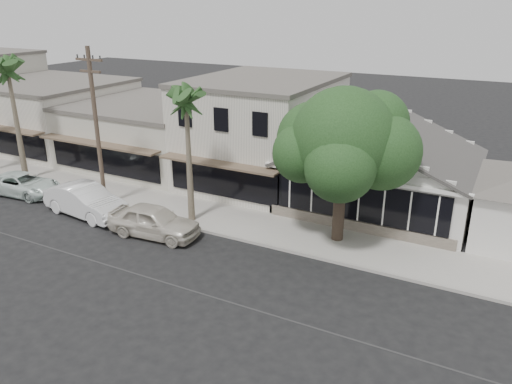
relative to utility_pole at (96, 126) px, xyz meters
The scene contains 13 objects.
ground 11.44m from the utility_pole, 30.02° to the right, with size 140.00×140.00×0.00m, color black.
sidewalk_north 5.06m from the utility_pole, 57.17° to the left, with size 90.00×3.50×0.15m, color #9E9991.
corner_shop 15.93m from the utility_pole, 27.45° to the left, with size 10.40×8.60×5.10m.
row_building_near 10.36m from the utility_pole, 54.14° to the left, with size 8.00×10.00×6.50m, color silver.
row_building_midnear 9.23m from the utility_pole, 109.87° to the left, with size 10.00×10.00×4.20m, color #B5B1A3.
row_building_midfar 16.01m from the utility_pole, 148.42° to the left, with size 11.00×10.00×5.00m, color silver.
utility_pole is the anchor object (origin of this frame).
car_0 6.62m from the utility_pole, 19.38° to the right, with size 1.92×4.77×1.62m, color beige.
car_1 4.17m from the utility_pole, 90.07° to the right, with size 1.83×5.24×1.73m, color white.
car_2 7.18m from the utility_pole, behind, with size 2.22×4.81×1.34m, color silver.
shade_tree 13.52m from the utility_pole, ahead, with size 6.88×6.22×7.64m.
palm_east 6.00m from the utility_pole, ahead, with size 2.89×2.89×7.71m.
palm_mid 8.33m from the utility_pole, behind, with size 3.35×3.35×8.48m.
Camera 1 is at (11.22, -14.44, 11.05)m, focal length 35.00 mm.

